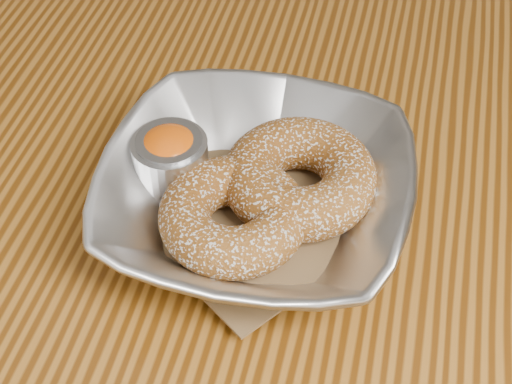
% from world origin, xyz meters
% --- Properties ---
extents(table, '(1.20, 0.80, 0.75)m').
position_xyz_m(table, '(0.00, 0.00, 0.65)').
color(table, brown).
rests_on(table, ground_plane).
extents(serving_bowl, '(0.21, 0.21, 0.05)m').
position_xyz_m(serving_bowl, '(0.02, -0.04, 0.78)').
color(serving_bowl, silver).
rests_on(serving_bowl, table).
extents(parchment, '(0.20, 0.20, 0.00)m').
position_xyz_m(parchment, '(0.02, -0.04, 0.76)').
color(parchment, brown).
rests_on(parchment, table).
extents(donut_back, '(0.12, 0.12, 0.04)m').
position_xyz_m(donut_back, '(0.05, -0.01, 0.78)').
color(donut_back, brown).
rests_on(donut_back, parchment).
extents(donut_front, '(0.12, 0.12, 0.03)m').
position_xyz_m(donut_front, '(0.01, -0.06, 0.78)').
color(donut_front, brown).
rests_on(donut_front, parchment).
extents(ramekin, '(0.05, 0.05, 0.05)m').
position_xyz_m(ramekin, '(-0.04, -0.02, 0.78)').
color(ramekin, silver).
rests_on(ramekin, table).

